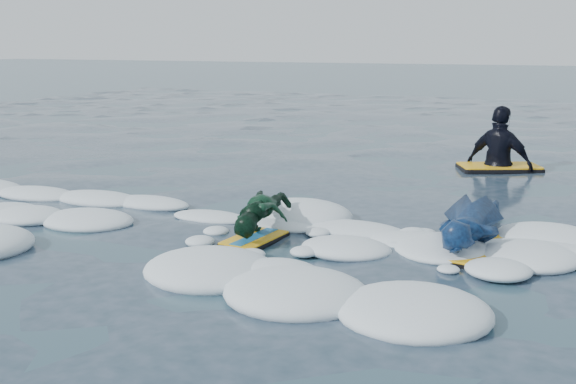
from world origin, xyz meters
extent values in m
plane|color=#1D3A46|center=(0.00, 0.00, 0.00)|extent=(120.00, 120.00, 0.00)
cube|color=black|center=(2.54, 1.27, 0.04)|extent=(0.81, 1.23, 0.06)
cube|color=yellow|center=(2.54, 1.27, 0.08)|extent=(0.78, 1.21, 0.02)
imported|color=navy|center=(2.54, 1.52, 0.25)|extent=(0.67, 1.73, 0.41)
cube|color=black|center=(0.50, 0.80, 0.03)|extent=(0.49, 0.81, 0.04)
cube|color=yellow|center=(0.50, 0.80, 0.06)|extent=(0.47, 0.79, 0.01)
cube|color=#166AA9|center=(0.50, 0.80, 0.06)|extent=(0.21, 0.74, 0.00)
imported|color=#103D25|center=(0.50, 1.00, 0.24)|extent=(0.73, 1.23, 0.44)
cube|color=black|center=(2.21, 6.12, 0.04)|extent=(1.43, 1.15, 0.06)
cube|color=yellow|center=(2.21, 6.12, 0.08)|extent=(1.39, 1.12, 0.02)
imported|color=black|center=(2.21, 6.12, 0.09)|extent=(1.19, 0.79, 1.88)
camera|label=1|loc=(3.68, -5.58, 2.02)|focal=45.00mm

